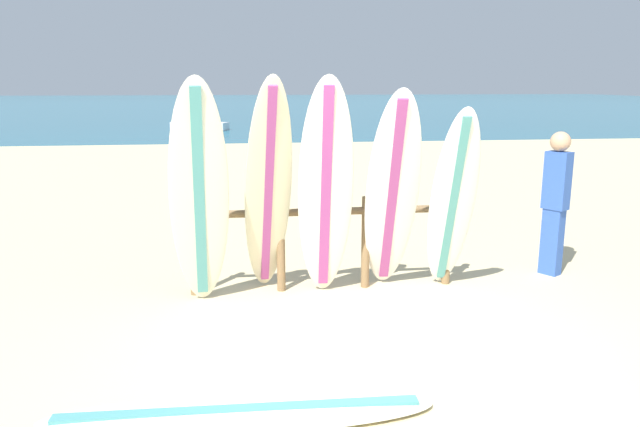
# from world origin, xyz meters

# --- Properties ---
(ground_plane) EXTENTS (120.00, 120.00, 0.00)m
(ground_plane) POSITION_xyz_m (0.00, 0.00, 0.00)
(ground_plane) COLOR beige
(ocean_water) EXTENTS (120.00, 80.00, 0.01)m
(ocean_water) POSITION_xyz_m (0.00, 58.00, 0.00)
(ocean_water) COLOR teal
(ocean_water) RESTS_ON ground
(surfboard_rack) EXTENTS (2.86, 0.09, 1.01)m
(surfboard_rack) POSITION_xyz_m (-0.31, 2.10, 0.63)
(surfboard_rack) COLOR olive
(surfboard_rack) RESTS_ON ground
(surfboard_leaning_far_left) EXTENTS (0.63, 0.74, 2.28)m
(surfboard_leaning_far_left) POSITION_xyz_m (-1.57, 1.66, 1.14)
(surfboard_leaning_far_left) COLOR silver
(surfboard_leaning_far_left) RESTS_ON ground
(surfboard_leaning_left) EXTENTS (0.55, 1.10, 2.29)m
(surfboard_leaning_left) POSITION_xyz_m (-0.91, 1.82, 1.15)
(surfboard_leaning_left) COLOR beige
(surfboard_leaning_left) RESTS_ON ground
(surfboard_leaning_center_left) EXTENTS (0.58, 0.75, 2.29)m
(surfboard_leaning_center_left) POSITION_xyz_m (-0.34, 1.75, 1.14)
(surfboard_leaning_center_left) COLOR white
(surfboard_leaning_center_left) RESTS_ON ground
(surfboard_leaning_center) EXTENTS (0.63, 1.12, 2.17)m
(surfboard_leaning_center) POSITION_xyz_m (0.34, 1.75, 1.09)
(surfboard_leaning_center) COLOR white
(surfboard_leaning_center) RESTS_ON ground
(surfboard_leaning_center_right) EXTENTS (0.56, 0.98, 2.00)m
(surfboard_leaning_center_right) POSITION_xyz_m (0.96, 1.72, 1.00)
(surfboard_leaning_center_right) COLOR white
(surfboard_leaning_center_right) RESTS_ON ground
(surfboard_lying_on_sand) EXTENTS (2.67, 0.61, 0.08)m
(surfboard_lying_on_sand) POSITION_xyz_m (-1.21, -0.37, 0.04)
(surfboard_lying_on_sand) COLOR silver
(surfboard_lying_on_sand) RESTS_ON ground
(beachgoer_standing) EXTENTS (0.29, 0.32, 1.67)m
(beachgoer_standing) POSITION_xyz_m (2.39, 2.28, 0.92)
(beachgoer_standing) COLOR #3359B2
(beachgoer_standing) RESTS_ON ground
(small_boat_offshore) EXTENTS (2.76, 1.70, 0.71)m
(small_boat_offshore) POSITION_xyz_m (-3.13, 24.58, 0.26)
(small_boat_offshore) COLOR silver
(small_boat_offshore) RESTS_ON ocean_water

